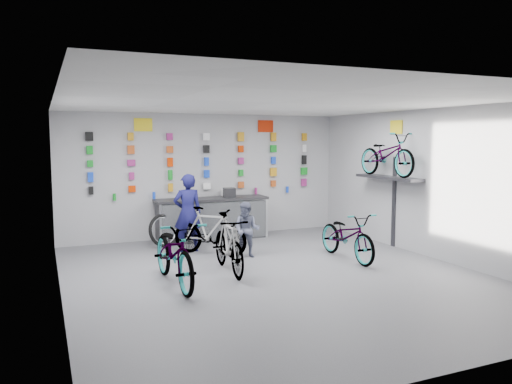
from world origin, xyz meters
name	(u,v)px	position (x,y,z in m)	size (l,w,h in m)	color
floor	(276,276)	(0.00, 0.00, 0.00)	(8.00, 8.00, 0.00)	#505055
ceiling	(277,103)	(0.00, 0.00, 3.00)	(8.00, 8.00, 0.00)	white
wall_back	(206,176)	(0.00, 4.00, 1.50)	(7.00, 7.00, 0.00)	#ABABAE
wall_front	(452,229)	(0.00, -4.00, 1.50)	(7.00, 7.00, 0.00)	#ABABAE
wall_left	(58,201)	(-3.50, 0.00, 1.50)	(8.00, 8.00, 0.00)	#ABABAE
wall_right	(435,184)	(3.50, 0.00, 1.50)	(8.00, 8.00, 0.00)	#ABABAE
counter	(212,219)	(0.00, 3.54, 0.49)	(2.70, 0.66, 1.00)	black
merch_wall	(210,163)	(0.08, 3.93, 1.82)	(5.57, 0.08, 1.56)	black
wall_bracket	(389,181)	(3.33, 1.20, 1.46)	(0.39, 1.90, 2.00)	#333338
sign_left	(143,125)	(-1.50, 3.98, 2.72)	(0.42, 0.02, 0.30)	yellow
sign_right	(266,126)	(1.60, 3.98, 2.72)	(0.42, 0.02, 0.30)	red
sign_side	(396,127)	(3.48, 1.20, 2.65)	(0.02, 0.40, 0.30)	yellow
bike_left	(175,252)	(-1.75, 0.17, 0.55)	(0.72, 2.08, 1.09)	gray
bike_center	(229,244)	(-0.68, 0.55, 0.52)	(0.49, 1.73, 1.04)	gray
bike_right	(347,235)	(1.84, 0.56, 0.48)	(0.64, 1.84, 0.97)	gray
bike_service	(210,231)	(-0.56, 2.01, 0.50)	(0.47, 1.66, 1.00)	gray
bike_wall	(387,155)	(3.25, 1.20, 2.05)	(0.63, 1.80, 0.95)	gray
clerk	(188,213)	(-0.88, 2.52, 0.83)	(0.61, 0.40, 1.66)	#111144
customer	(247,230)	(0.07, 1.53, 0.56)	(0.55, 0.43, 1.13)	slate
spare_wheel	(164,231)	(-1.25, 3.17, 0.36)	(0.80, 0.50, 0.75)	black
register	(229,192)	(0.45, 3.55, 1.11)	(0.28, 0.30, 0.22)	black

